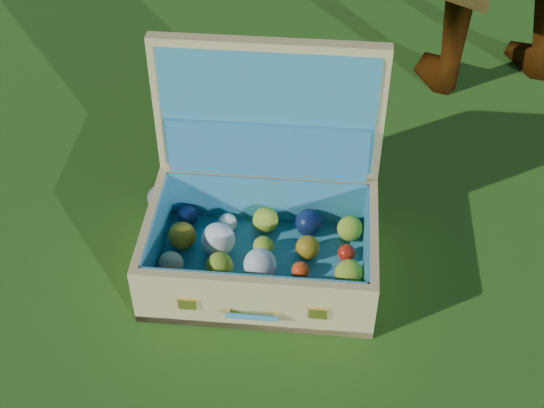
# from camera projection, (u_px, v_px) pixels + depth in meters

# --- Properties ---
(ground) EXTENTS (60.00, 60.00, 0.00)m
(ground) POSITION_uv_depth(u_px,v_px,m) (317.00, 286.00, 1.71)
(ground) COLOR #215114
(ground) RESTS_ON ground
(stray_ball) EXTENTS (0.07, 0.07, 0.07)m
(stray_ball) POSITION_uv_depth(u_px,v_px,m) (161.00, 198.00, 1.88)
(stray_ball) COLOR #3A6098
(stray_ball) RESTS_ON ground
(suitcase) EXTENTS (0.60, 0.51, 0.49)m
(suitcase) POSITION_uv_depth(u_px,v_px,m) (261.00, 210.00, 1.69)
(suitcase) COLOR #DAC275
(suitcase) RESTS_ON ground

